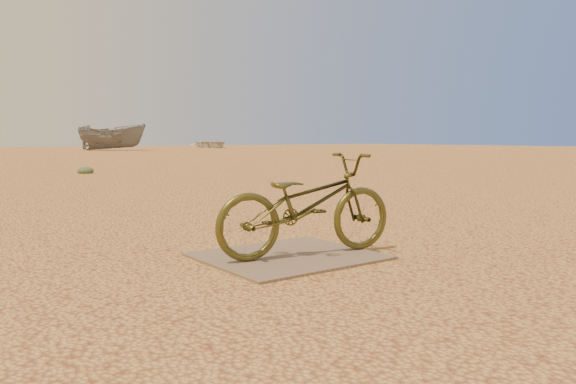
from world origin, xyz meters
TOP-DOWN VIEW (x-y plane):
  - ground at (0.00, 0.00)m, footprint 120.00×120.00m
  - plywood_board at (-0.51, 0.05)m, footprint 1.40×1.22m
  - bicycle at (-0.38, -0.03)m, footprint 1.71×0.83m
  - boat_mid_right at (11.76, 39.93)m, footprint 5.50×4.80m
  - boat_far_right at (22.99, 44.42)m, footprint 3.29×4.58m
  - kale_b at (1.50, 12.47)m, footprint 0.45×0.45m

SIDE VIEW (x-z plane):
  - ground at x=0.00m, z-range 0.00..0.00m
  - kale_b at x=1.50m, z-range -0.12..0.12m
  - plywood_board at x=-0.51m, z-range 0.00..0.02m
  - bicycle at x=-0.38m, z-range 0.02..0.89m
  - boat_far_right at x=22.99m, z-range 0.00..0.94m
  - boat_mid_right at x=11.76m, z-range 0.00..2.07m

